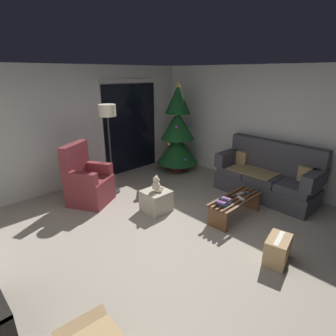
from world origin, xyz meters
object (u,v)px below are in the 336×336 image
(cell_phone, at_px, (224,200))
(christmas_tree, at_px, (178,134))
(remote_white, at_px, (241,198))
(floor_lamp, at_px, (108,119))
(armchair, at_px, (87,182))
(coffee_table, at_px, (235,204))
(remote_silver, at_px, (241,194))
(couch, at_px, (267,177))
(book_stack, at_px, (223,202))
(ottoman, at_px, (156,201))
(cardboard_box_taped_mid_floor, at_px, (277,250))
(remote_graphite, at_px, (248,193))
(remote_black, at_px, (228,198))
(teddy_bear_cream, at_px, (157,185))

(cell_phone, distance_m, christmas_tree, 2.68)
(remote_white, height_order, floor_lamp, floor_lamp)
(armchair, bearing_deg, coffee_table, -56.46)
(remote_silver, bearing_deg, couch, 103.07)
(book_stack, bearing_deg, ottoman, 113.67)
(ottoman, bearing_deg, armchair, 121.18)
(cell_phone, relative_size, floor_lamp, 0.08)
(armchair, bearing_deg, book_stack, -62.33)
(remote_silver, xyz_separation_m, cardboard_box_taped_mid_floor, (-0.75, -1.03, -0.20))
(cardboard_box_taped_mid_floor, bearing_deg, ottoman, 96.17)
(christmas_tree, bearing_deg, book_stack, -119.55)
(coffee_table, distance_m, remote_graphite, 0.32)
(book_stack, distance_m, cell_phone, 0.04)
(christmas_tree, xyz_separation_m, floor_lamp, (-1.89, 0.01, 0.56))
(remote_black, relative_size, book_stack, 0.62)
(floor_lamp, bearing_deg, cell_phone, -75.63)
(ottoman, relative_size, cardboard_box_taped_mid_floor, 0.96)
(book_stack, xyz_separation_m, ottoman, (-0.48, 1.08, -0.21))
(christmas_tree, bearing_deg, remote_black, -115.73)
(ottoman, bearing_deg, floor_lamp, 95.58)
(remote_graphite, height_order, remote_black, same)
(coffee_table, relative_size, floor_lamp, 0.62)
(book_stack, height_order, christmas_tree, christmas_tree)
(remote_silver, relative_size, ottoman, 0.35)
(coffee_table, bearing_deg, christmas_tree, 67.20)
(remote_white, xyz_separation_m, remote_silver, (0.15, 0.10, 0.00))
(teddy_bear_cream, bearing_deg, cardboard_box_taped_mid_floor, -83.97)
(couch, bearing_deg, teddy_bear_cream, 152.35)
(coffee_table, height_order, ottoman, ottoman)
(couch, xyz_separation_m, remote_white, (-1.16, -0.13, -0.02))
(floor_lamp, relative_size, ottoman, 4.05)
(remote_black, relative_size, cardboard_box_taped_mid_floor, 0.34)
(remote_white, bearing_deg, cell_phone, -172.91)
(ottoman, height_order, teddy_bear_cream, teddy_bear_cream)
(book_stack, xyz_separation_m, cardboard_box_taped_mid_floor, (-0.25, -1.03, -0.23))
(remote_white, distance_m, book_stack, 0.37)
(couch, bearing_deg, ottoman, 152.23)
(couch, height_order, christmas_tree, christmas_tree)
(floor_lamp, bearing_deg, armchair, -173.85)
(remote_silver, bearing_deg, christmas_tree, 172.24)
(remote_black, bearing_deg, couch, -61.75)
(coffee_table, distance_m, book_stack, 0.36)
(book_stack, height_order, armchair, armchair)
(remote_silver, distance_m, teddy_bear_cream, 1.46)
(remote_silver, distance_m, cell_phone, 0.52)
(armchair, bearing_deg, cell_phone, -62.45)
(book_stack, relative_size, christmas_tree, 0.12)
(armchair, height_order, cardboard_box_taped_mid_floor, armchair)
(couch, height_order, cardboard_box_taped_mid_floor, couch)
(couch, distance_m, remote_graphite, 0.91)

